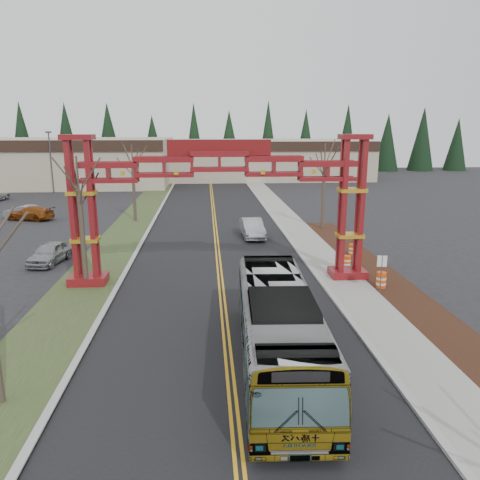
{
  "coord_description": "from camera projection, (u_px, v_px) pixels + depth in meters",
  "views": [
    {
      "loc": [
        -0.81,
        -9.55,
        9.27
      ],
      "look_at": [
        1.01,
        15.37,
        3.25
      ],
      "focal_mm": 35.0,
      "sensor_mm": 36.0,
      "label": 1
    }
  ],
  "objects": [
    {
      "name": "road",
      "position": [
        218.0,
        252.0,
        35.72
      ],
      "size": [
        12.0,
        110.0,
        0.02
      ],
      "primitive_type": "cube",
      "color": "black",
      "rests_on": "ground"
    },
    {
      "name": "lane_line_left",
      "position": [
        216.0,
        252.0,
        35.71
      ],
      "size": [
        0.12,
        100.0,
        0.01
      ],
      "primitive_type": "cube",
      "color": "#F2AA1C",
      "rests_on": "road"
    },
    {
      "name": "lane_line_right",
      "position": [
        219.0,
        252.0,
        35.73
      ],
      "size": [
        0.12,
        100.0,
        0.01
      ],
      "primitive_type": "cube",
      "color": "#F2AA1C",
      "rests_on": "road"
    },
    {
      "name": "curb_right",
      "position": [
        297.0,
        250.0,
        36.14
      ],
      "size": [
        0.3,
        110.0,
        0.15
      ],
      "primitive_type": "cube",
      "color": "#AAA9A4",
      "rests_on": "ground"
    },
    {
      "name": "sidewalk_right",
      "position": [
        316.0,
        249.0,
        36.25
      ],
      "size": [
        2.6,
        110.0,
        0.14
      ],
      "primitive_type": "cube",
      "color": "gray",
      "rests_on": "ground"
    },
    {
      "name": "landscape_strip",
      "position": [
        444.0,
        330.0,
        21.89
      ],
      "size": [
        2.6,
        50.0,
        0.12
      ],
      "primitive_type": "cube",
      "color": "black",
      "rests_on": "ground"
    },
    {
      "name": "grass_median",
      "position": [
        111.0,
        254.0,
        35.15
      ],
      "size": [
        4.0,
        110.0,
        0.08
      ],
      "primitive_type": "cube",
      "color": "#314120",
      "rests_on": "ground"
    },
    {
      "name": "curb_left",
      "position": [
        136.0,
        253.0,
        35.27
      ],
      "size": [
        0.3,
        110.0,
        0.15
      ],
      "primitive_type": "cube",
      "color": "#AAA9A4",
      "rests_on": "ground"
    },
    {
      "name": "gateway_arch",
      "position": [
        220.0,
        185.0,
        27.54
      ],
      "size": [
        18.2,
        1.6,
        8.9
      ],
      "color": "maroon",
      "rests_on": "ground"
    },
    {
      "name": "retail_building_west",
      "position": [
        31.0,
        161.0,
        78.25
      ],
      "size": [
        46.0,
        22.3,
        7.5
      ],
      "color": "#BDAB90",
      "rests_on": "ground"
    },
    {
      "name": "retail_building_east",
      "position": [
        262.0,
        159.0,
        88.9
      ],
      "size": [
        38.0,
        20.3,
        7.0
      ],
      "color": "#BDAB90",
      "rests_on": "ground"
    },
    {
      "name": "conifer_treeline",
      "position": [
        210.0,
        141.0,
        99.19
      ],
      "size": [
        116.1,
        5.6,
        13.0
      ],
      "color": "black",
      "rests_on": "ground"
    },
    {
      "name": "transit_bus",
      "position": [
        278.0,
        328.0,
        18.23
      ],
      "size": [
        3.34,
        11.95,
        3.29
      ],
      "primitive_type": "imported",
      "rotation": [
        0.0,
        0.0,
        -0.05
      ],
      "color": "#ACAFB4",
      "rests_on": "ground"
    },
    {
      "name": "silver_sedan",
      "position": [
        252.0,
        228.0,
        40.44
      ],
      "size": [
        1.96,
        4.97,
        1.61
      ],
      "primitive_type": "imported",
      "rotation": [
        0.0,
        0.0,
        0.05
      ],
      "color": "#A5A8AD",
      "rests_on": "ground"
    },
    {
      "name": "parked_car_near_a",
      "position": [
        50.0,
        253.0,
        32.69
      ],
      "size": [
        2.44,
        4.56,
        1.48
      ],
      "primitive_type": "imported",
      "rotation": [
        0.0,
        0.0,
        -0.17
      ],
      "color": "#939799",
      "rests_on": "ground"
    },
    {
      "name": "parked_car_mid_a",
      "position": [
        30.0,
        213.0,
        48.01
      ],
      "size": [
        5.21,
        3.34,
        1.41
      ],
      "primitive_type": "imported",
      "rotation": [
        0.0,
        0.0,
        4.4
      ],
      "color": "#8D4213",
      "rests_on": "ground"
    },
    {
      "name": "parked_car_far_a",
      "position": [
        24.0,
        212.0,
        48.91
      ],
      "size": [
        4.45,
        2.46,
        1.39
      ],
      "primitive_type": "imported",
      "rotation": [
        0.0,
        0.0,
        4.46
      ],
      "color": "#96989D",
      "rests_on": "ground"
    },
    {
      "name": "bare_tree_median_mid",
      "position": [
        79.0,
        192.0,
        26.49
      ],
      "size": [
        2.99,
        2.99,
        7.74
      ],
      "color": "#382D26",
      "rests_on": "ground"
    },
    {
      "name": "bare_tree_median_far",
      "position": [
        133.0,
        166.0,
        46.16
      ],
      "size": [
        3.15,
        3.15,
        7.66
      ],
      "color": "#382D26",
      "rests_on": "ground"
    },
    {
      "name": "bare_tree_right_far",
      "position": [
        324.0,
        167.0,
        42.57
      ],
      "size": [
        3.28,
        3.28,
        7.94
      ],
      "color": "#382D26",
      "rests_on": "ground"
    },
    {
      "name": "light_pole_far",
      "position": [
        51.0,
        158.0,
        66.53
      ],
      "size": [
        0.76,
        0.38,
        8.78
      ],
      "color": "#3F3F44",
      "rests_on": "ground"
    },
    {
      "name": "street_sign",
      "position": [
        382.0,
        267.0,
        26.13
      ],
      "size": [
        0.53,
        0.13,
        2.34
      ],
      "color": "#3F3F44",
      "rests_on": "ground"
    },
    {
      "name": "barrel_south",
      "position": [
        381.0,
        281.0,
        27.37
      ],
      "size": [
        0.57,
        0.57,
        1.06
      ],
      "color": "#E54E0C",
      "rests_on": "ground"
    },
    {
      "name": "barrel_mid",
      "position": [
        347.0,
        262.0,
        31.5
      ],
      "size": [
        0.48,
        0.48,
        0.89
      ],
      "color": "#E54E0C",
      "rests_on": "ground"
    },
    {
      "name": "barrel_north",
      "position": [
        352.0,
        250.0,
        34.48
      ],
      "size": [
        0.5,
        0.5,
        0.92
      ],
      "color": "#E54E0C",
      "rests_on": "ground"
    }
  ]
}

